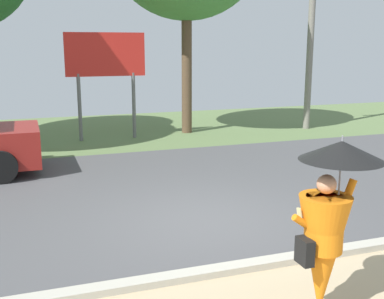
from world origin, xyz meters
name	(u,v)px	position (x,y,z in m)	size (l,w,h in m)	color
ground_plane	(162,180)	(0.00, 2.95, -0.05)	(40.00, 22.00, 0.20)	#4C4C4F
monk_pedestrian	(327,227)	(0.19, -3.33, 1.08)	(1.05, 0.94, 2.13)	orange
utility_pole	(311,32)	(7.08, 7.90, 3.57)	(1.80, 0.24, 6.80)	gray
roadside_billboard	(106,62)	(-0.37, 8.27, 2.55)	(2.60, 0.12, 3.50)	slate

